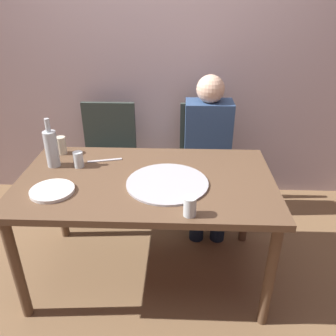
{
  "coord_description": "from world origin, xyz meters",
  "views": [
    {
      "loc": [
        0.19,
        -1.73,
        1.71
      ],
      "look_at": [
        0.13,
        0.04,
        0.78
      ],
      "focal_mm": 36.29,
      "sensor_mm": 36.0,
      "label": 1
    }
  ],
  "objects_px": {
    "tumbler_near": "(78,159)",
    "wine_glass": "(61,145)",
    "wine_bottle": "(51,148)",
    "tumbler_far": "(190,206)",
    "chair_left": "(108,152)",
    "plate_stack": "(52,191)",
    "table_knife": "(105,160)",
    "pizza_tray": "(167,183)",
    "guest_in_sweater": "(208,147)",
    "dining_table": "(146,190)",
    "chair_right": "(206,153)"
  },
  "relations": [
    {
      "from": "chair_left",
      "to": "guest_in_sweater",
      "type": "height_order",
      "value": "guest_in_sweater"
    },
    {
      "from": "tumbler_far",
      "to": "plate_stack",
      "type": "height_order",
      "value": "tumbler_far"
    },
    {
      "from": "wine_bottle",
      "to": "plate_stack",
      "type": "distance_m",
      "value": 0.35
    },
    {
      "from": "tumbler_near",
      "to": "wine_glass",
      "type": "height_order",
      "value": "wine_glass"
    },
    {
      "from": "pizza_tray",
      "to": "chair_right",
      "type": "bearing_deg",
      "value": 72.13
    },
    {
      "from": "tumbler_near",
      "to": "tumbler_far",
      "type": "xyz_separation_m",
      "value": [
        0.68,
        -0.49,
        0.0
      ]
    },
    {
      "from": "wine_bottle",
      "to": "tumbler_near",
      "type": "height_order",
      "value": "wine_bottle"
    },
    {
      "from": "dining_table",
      "to": "chair_right",
      "type": "distance_m",
      "value": 0.94
    },
    {
      "from": "tumbler_near",
      "to": "plate_stack",
      "type": "bearing_deg",
      "value": -101.86
    },
    {
      "from": "wine_glass",
      "to": "table_knife",
      "type": "xyz_separation_m",
      "value": [
        0.31,
        -0.1,
        -0.06
      ]
    },
    {
      "from": "tumbler_near",
      "to": "wine_glass",
      "type": "distance_m",
      "value": 0.25
    },
    {
      "from": "dining_table",
      "to": "plate_stack",
      "type": "bearing_deg",
      "value": -160.55
    },
    {
      "from": "dining_table",
      "to": "wine_glass",
      "type": "relative_size",
      "value": 12.65
    },
    {
      "from": "chair_right",
      "to": "tumbler_far",
      "type": "bearing_deg",
      "value": 82.04
    },
    {
      "from": "pizza_tray",
      "to": "plate_stack",
      "type": "bearing_deg",
      "value": -169.65
    },
    {
      "from": "tumbler_near",
      "to": "pizza_tray",
      "type": "bearing_deg",
      "value": -19.07
    },
    {
      "from": "pizza_tray",
      "to": "wine_glass",
      "type": "xyz_separation_m",
      "value": [
        -0.73,
        0.38,
        0.05
      ]
    },
    {
      "from": "wine_bottle",
      "to": "tumbler_far",
      "type": "bearing_deg",
      "value": -30.69
    },
    {
      "from": "dining_table",
      "to": "tumbler_near",
      "type": "distance_m",
      "value": 0.47
    },
    {
      "from": "tumbler_near",
      "to": "tumbler_far",
      "type": "bearing_deg",
      "value": -35.79
    },
    {
      "from": "tumbler_far",
      "to": "chair_left",
      "type": "bearing_deg",
      "value": 118.77
    },
    {
      "from": "pizza_tray",
      "to": "tumbler_far",
      "type": "bearing_deg",
      "value": -67.85
    },
    {
      "from": "chair_left",
      "to": "plate_stack",
      "type": "bearing_deg",
      "value": 84.69
    },
    {
      "from": "tumbler_near",
      "to": "chair_right",
      "type": "distance_m",
      "value": 1.13
    },
    {
      "from": "tumbler_near",
      "to": "tumbler_far",
      "type": "height_order",
      "value": "tumbler_far"
    },
    {
      "from": "table_knife",
      "to": "guest_in_sweater",
      "type": "xyz_separation_m",
      "value": [
        0.7,
        0.46,
        -0.09
      ]
    },
    {
      "from": "pizza_tray",
      "to": "chair_left",
      "type": "bearing_deg",
      "value": 120.82
    },
    {
      "from": "wine_bottle",
      "to": "chair_left",
      "type": "distance_m",
      "value": 0.79
    },
    {
      "from": "table_knife",
      "to": "chair_right",
      "type": "xyz_separation_m",
      "value": [
        0.7,
        0.61,
        -0.22
      ]
    },
    {
      "from": "tumbler_far",
      "to": "pizza_tray",
      "type": "bearing_deg",
      "value": 112.15
    },
    {
      "from": "pizza_tray",
      "to": "wine_glass",
      "type": "relative_size",
      "value": 3.95
    },
    {
      "from": "guest_in_sweater",
      "to": "tumbler_near",
      "type": "bearing_deg",
      "value": 32.78
    },
    {
      "from": "wine_bottle",
      "to": "tumbler_far",
      "type": "xyz_separation_m",
      "value": [
        0.84,
        -0.5,
        -0.07
      ]
    },
    {
      "from": "tumbler_far",
      "to": "wine_glass",
      "type": "distance_m",
      "value": 1.09
    },
    {
      "from": "chair_right",
      "to": "wine_glass",
      "type": "bearing_deg",
      "value": 26.59
    },
    {
      "from": "wine_glass",
      "to": "wine_bottle",
      "type": "bearing_deg",
      "value": -88.21
    },
    {
      "from": "pizza_tray",
      "to": "plate_stack",
      "type": "xyz_separation_m",
      "value": [
        -0.62,
        -0.11,
        0.0
      ]
    },
    {
      "from": "pizza_tray",
      "to": "tumbler_far",
      "type": "relative_size",
      "value": 4.64
    },
    {
      "from": "dining_table",
      "to": "tumbler_far",
      "type": "height_order",
      "value": "tumbler_far"
    },
    {
      "from": "plate_stack",
      "to": "chair_right",
      "type": "xyz_separation_m",
      "value": [
        0.91,
        1.0,
        -0.23
      ]
    },
    {
      "from": "guest_in_sweater",
      "to": "tumbler_far",
      "type": "bearing_deg",
      "value": 80.9
    },
    {
      "from": "wine_bottle",
      "to": "wine_glass",
      "type": "xyz_separation_m",
      "value": [
        -0.01,
        0.18,
        -0.06
      ]
    },
    {
      "from": "chair_left",
      "to": "chair_right",
      "type": "relative_size",
      "value": 1.0
    },
    {
      "from": "pizza_tray",
      "to": "wine_bottle",
      "type": "distance_m",
      "value": 0.76
    },
    {
      "from": "table_knife",
      "to": "chair_left",
      "type": "bearing_deg",
      "value": -93.55
    },
    {
      "from": "plate_stack",
      "to": "chair_left",
      "type": "bearing_deg",
      "value": 84.69
    },
    {
      "from": "tumbler_far",
      "to": "chair_left",
      "type": "distance_m",
      "value": 1.38
    },
    {
      "from": "dining_table",
      "to": "chair_left",
      "type": "distance_m",
      "value": 0.93
    },
    {
      "from": "chair_left",
      "to": "guest_in_sweater",
      "type": "distance_m",
      "value": 0.84
    },
    {
      "from": "dining_table",
      "to": "plate_stack",
      "type": "distance_m",
      "value": 0.53
    }
  ]
}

